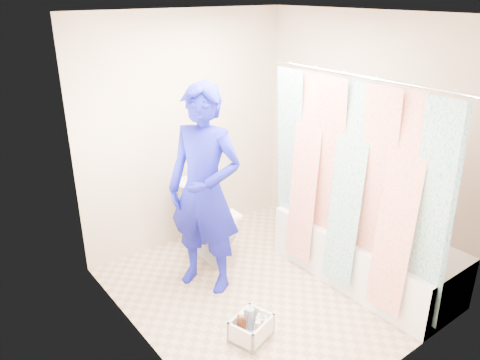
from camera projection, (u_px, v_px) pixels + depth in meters
floor at (266, 288)px, 4.33m from camera, size 2.60×2.60×0.00m
ceiling at (273, 14)px, 3.41m from camera, size 2.40×2.60×0.02m
wall_back at (187, 131)px, 4.82m from camera, size 2.40×0.02×2.40m
wall_front at (405, 226)px, 2.92m from camera, size 2.40×0.02×2.40m
wall_left at (136, 205)px, 3.20m from camera, size 0.02×2.60×2.40m
wall_right at (363, 140)px, 4.54m from camera, size 0.02×2.60×2.40m
bathtub at (365, 253)px, 4.39m from camera, size 0.70×1.75×0.50m
curtain_rod at (360, 76)px, 3.56m from camera, size 0.02×1.90×0.02m
shower_curtain at (349, 188)px, 3.92m from camera, size 0.06×1.75×1.80m
toilet at (212, 221)px, 4.74m from camera, size 0.48×0.78×0.77m
tank_lid at (218, 219)px, 4.62m from camera, size 0.49×0.24×0.04m
tank_internals at (197, 181)px, 4.73m from camera, size 0.19×0.06×0.25m
plumber at (204, 191)px, 4.05m from camera, size 0.72×0.82×1.88m
cleaning_caddy at (252, 328)px, 3.69m from camera, size 0.37×0.33×0.24m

